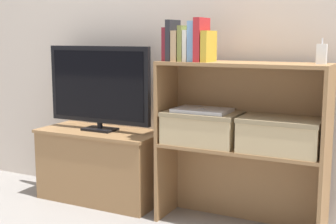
{
  "coord_description": "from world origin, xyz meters",
  "views": [
    {
      "loc": [
        1.28,
        -2.35,
        1.1
      ],
      "look_at": [
        0.0,
        0.15,
        0.65
      ],
      "focal_mm": 50.0,
      "sensor_mm": 36.0,
      "label": 1
    }
  ],
  "objects_px": {
    "book_olive": "(184,44)",
    "storage_basket_left": "(202,126)",
    "baby_monitor": "(322,54)",
    "storage_basket_right": "(281,133)",
    "book_mustard": "(209,46)",
    "laptop": "(202,110)",
    "book_crimson": "(202,40)",
    "book_skyblue": "(194,41)",
    "book_tan": "(179,46)",
    "book_charcoal": "(173,41)",
    "tv": "(99,86)",
    "book_ivory": "(189,46)",
    "tv_stand": "(101,165)",
    "book_maroon": "(168,44)"
  },
  "relations": [
    {
      "from": "tv",
      "to": "book_crimson",
      "type": "bearing_deg",
      "value": -5.91
    },
    {
      "from": "book_skyblue",
      "to": "baby_monitor",
      "type": "relative_size",
      "value": 1.71
    },
    {
      "from": "baby_monitor",
      "to": "book_ivory",
      "type": "bearing_deg",
      "value": -176.3
    },
    {
      "from": "book_ivory",
      "to": "storage_basket_left",
      "type": "height_order",
      "value": "book_ivory"
    },
    {
      "from": "book_mustard",
      "to": "book_maroon",
      "type": "bearing_deg",
      "value": -180.0
    },
    {
      "from": "book_tan",
      "to": "book_olive",
      "type": "relative_size",
      "value": 0.86
    },
    {
      "from": "book_maroon",
      "to": "book_olive",
      "type": "xyz_separation_m",
      "value": [
        0.1,
        0.0,
        0.0
      ]
    },
    {
      "from": "book_mustard",
      "to": "laptop",
      "type": "xyz_separation_m",
      "value": [
        -0.05,
        0.03,
        -0.37
      ]
    },
    {
      "from": "tv",
      "to": "tv_stand",
      "type": "bearing_deg",
      "value": 90.0
    },
    {
      "from": "book_ivory",
      "to": "book_olive",
      "type": "bearing_deg",
      "value": 180.0
    },
    {
      "from": "tv",
      "to": "book_olive",
      "type": "bearing_deg",
      "value": -6.86
    },
    {
      "from": "book_ivory",
      "to": "book_maroon",
      "type": "bearing_deg",
      "value": -180.0
    },
    {
      "from": "book_maroon",
      "to": "book_tan",
      "type": "relative_size",
      "value": 1.11
    },
    {
      "from": "book_skyblue",
      "to": "laptop",
      "type": "relative_size",
      "value": 0.71
    },
    {
      "from": "tv_stand",
      "to": "laptop",
      "type": "height_order",
      "value": "laptop"
    },
    {
      "from": "book_mustard",
      "to": "baby_monitor",
      "type": "relative_size",
      "value": 1.3
    },
    {
      "from": "storage_basket_left",
      "to": "laptop",
      "type": "relative_size",
      "value": 1.36
    },
    {
      "from": "tv",
      "to": "book_ivory",
      "type": "bearing_deg",
      "value": -6.58
    },
    {
      "from": "book_charcoal",
      "to": "baby_monitor",
      "type": "distance_m",
      "value": 0.83
    },
    {
      "from": "book_maroon",
      "to": "book_skyblue",
      "type": "relative_size",
      "value": 0.85
    },
    {
      "from": "book_tan",
      "to": "book_mustard",
      "type": "height_order",
      "value": "same"
    },
    {
      "from": "tv",
      "to": "book_ivory",
      "type": "height_order",
      "value": "book_ivory"
    },
    {
      "from": "baby_monitor",
      "to": "book_maroon",
      "type": "bearing_deg",
      "value": -176.87
    },
    {
      "from": "book_skyblue",
      "to": "storage_basket_left",
      "type": "distance_m",
      "value": 0.49
    },
    {
      "from": "book_maroon",
      "to": "book_ivory",
      "type": "distance_m",
      "value": 0.13
    },
    {
      "from": "book_crimson",
      "to": "storage_basket_left",
      "type": "xyz_separation_m",
      "value": [
        -0.0,
        0.03,
        -0.5
      ]
    },
    {
      "from": "storage_basket_right",
      "to": "laptop",
      "type": "relative_size",
      "value": 1.36
    },
    {
      "from": "book_tan",
      "to": "baby_monitor",
      "type": "distance_m",
      "value": 0.79
    },
    {
      "from": "book_charcoal",
      "to": "book_skyblue",
      "type": "relative_size",
      "value": 1.03
    },
    {
      "from": "book_tan",
      "to": "storage_basket_right",
      "type": "xyz_separation_m",
      "value": [
        0.6,
        0.03,
        -0.47
      ]
    },
    {
      "from": "book_maroon",
      "to": "book_mustard",
      "type": "distance_m",
      "value": 0.26
    },
    {
      "from": "tv",
      "to": "book_crimson",
      "type": "height_order",
      "value": "book_crimson"
    },
    {
      "from": "book_olive",
      "to": "laptop",
      "type": "bearing_deg",
      "value": 17.12
    },
    {
      "from": "book_charcoal",
      "to": "book_crimson",
      "type": "height_order",
      "value": "book_crimson"
    },
    {
      "from": "book_tan",
      "to": "laptop",
      "type": "relative_size",
      "value": 0.54
    },
    {
      "from": "book_charcoal",
      "to": "book_mustard",
      "type": "height_order",
      "value": "book_charcoal"
    },
    {
      "from": "baby_monitor",
      "to": "laptop",
      "type": "xyz_separation_m",
      "value": [
        -0.65,
        -0.02,
        -0.34
      ]
    },
    {
      "from": "book_charcoal",
      "to": "book_tan",
      "type": "relative_size",
      "value": 1.35
    },
    {
      "from": "storage_basket_right",
      "to": "book_tan",
      "type": "bearing_deg",
      "value": -176.96
    },
    {
      "from": "tv_stand",
      "to": "storage_basket_right",
      "type": "bearing_deg",
      "value": -2.29
    },
    {
      "from": "book_olive",
      "to": "book_crimson",
      "type": "height_order",
      "value": "book_crimson"
    },
    {
      "from": "baby_monitor",
      "to": "storage_basket_right",
      "type": "relative_size",
      "value": 0.3
    },
    {
      "from": "tv",
      "to": "book_olive",
      "type": "relative_size",
      "value": 3.78
    },
    {
      "from": "tv_stand",
      "to": "book_crimson",
      "type": "height_order",
      "value": "book_crimson"
    },
    {
      "from": "book_olive",
      "to": "storage_basket_left",
      "type": "height_order",
      "value": "book_olive"
    },
    {
      "from": "book_tan",
      "to": "storage_basket_right",
      "type": "relative_size",
      "value": 0.4
    },
    {
      "from": "book_crimson",
      "to": "laptop",
      "type": "height_order",
      "value": "book_crimson"
    },
    {
      "from": "tv_stand",
      "to": "book_ivory",
      "type": "xyz_separation_m",
      "value": [
        0.69,
        -0.08,
        0.81
      ]
    },
    {
      "from": "book_tan",
      "to": "book_ivory",
      "type": "height_order",
      "value": "book_ivory"
    },
    {
      "from": "book_tan",
      "to": "laptop",
      "type": "distance_m",
      "value": 0.4
    }
  ]
}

